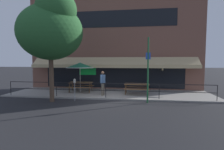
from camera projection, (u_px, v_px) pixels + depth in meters
name	position (u px, v px, depth m)	size (l,w,h in m)	color
ground_plane	(105.00, 100.00, 11.30)	(120.00, 120.00, 0.00)	#232326
patio_deck	(110.00, 94.00, 13.27)	(15.00, 4.00, 0.10)	gray
restaurant_building	(113.00, 41.00, 15.14)	(15.00, 1.60, 8.65)	brown
patio_railing	(106.00, 87.00, 11.54)	(13.84, 0.04, 0.97)	black
picnic_table_left	(81.00, 84.00, 13.64)	(1.80, 1.42, 0.76)	brown
picnic_table_centre	(137.00, 86.00, 12.72)	(1.80, 1.42, 0.76)	brown
patio_umbrella_left	(80.00, 65.00, 13.43)	(2.14, 2.14, 2.38)	#B7B2A8
pedestrian_walking	(103.00, 82.00, 12.26)	(0.31, 0.61, 1.71)	#665B4C
parking_meter_near	(75.00, 83.00, 10.88)	(0.15, 0.16, 1.42)	gray
street_sign_pole	(148.00, 70.00, 10.34)	(0.28, 0.09, 3.91)	#1E6033
street_tree_curbside	(51.00, 28.00, 10.40)	(3.94, 3.55, 6.52)	brown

